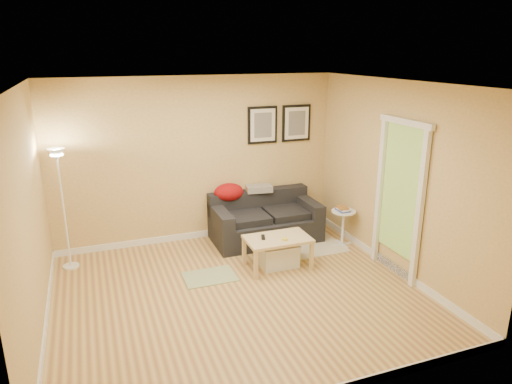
% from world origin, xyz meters
% --- Properties ---
extents(floor, '(4.50, 4.50, 0.00)m').
position_xyz_m(floor, '(0.00, 0.00, 0.00)').
color(floor, tan).
rests_on(floor, ground).
extents(ceiling, '(4.50, 4.50, 0.00)m').
position_xyz_m(ceiling, '(0.00, 0.00, 2.60)').
color(ceiling, white).
rests_on(ceiling, wall_back).
extents(wall_back, '(4.50, 0.00, 4.50)m').
position_xyz_m(wall_back, '(0.00, 2.00, 1.30)').
color(wall_back, '#DDBD71').
rests_on(wall_back, ground).
extents(wall_front, '(4.50, 0.00, 4.50)m').
position_xyz_m(wall_front, '(0.00, -2.00, 1.30)').
color(wall_front, '#DDBD71').
rests_on(wall_front, ground).
extents(wall_left, '(0.00, 4.00, 4.00)m').
position_xyz_m(wall_left, '(-2.25, 0.00, 1.30)').
color(wall_left, '#DDBD71').
rests_on(wall_left, ground).
extents(wall_right, '(0.00, 4.00, 4.00)m').
position_xyz_m(wall_right, '(2.25, 0.00, 1.30)').
color(wall_right, '#DDBD71').
rests_on(wall_right, ground).
extents(baseboard_back, '(4.50, 0.02, 0.10)m').
position_xyz_m(baseboard_back, '(0.00, 1.99, 0.05)').
color(baseboard_back, white).
rests_on(baseboard_back, ground).
extents(baseboard_left, '(0.02, 4.00, 0.10)m').
position_xyz_m(baseboard_left, '(-2.24, 0.00, 0.05)').
color(baseboard_left, white).
rests_on(baseboard_left, ground).
extents(baseboard_right, '(0.02, 4.00, 0.10)m').
position_xyz_m(baseboard_right, '(2.24, 0.00, 0.05)').
color(baseboard_right, white).
rests_on(baseboard_right, ground).
extents(sofa, '(1.70, 0.90, 0.75)m').
position_xyz_m(sofa, '(0.97, 1.53, 0.38)').
color(sofa, black).
rests_on(sofa, ground).
extents(red_throw, '(0.48, 0.36, 0.28)m').
position_xyz_m(red_throw, '(0.45, 1.85, 0.77)').
color(red_throw, maroon).
rests_on(red_throw, sofa).
extents(plaid_throw, '(0.45, 0.32, 0.10)m').
position_xyz_m(plaid_throw, '(0.97, 1.84, 0.78)').
color(plaid_throw, tan).
rests_on(plaid_throw, sofa).
extents(framed_print_left, '(0.50, 0.04, 0.60)m').
position_xyz_m(framed_print_left, '(1.08, 1.98, 1.80)').
color(framed_print_left, black).
rests_on(framed_print_left, wall_back).
extents(framed_print_right, '(0.50, 0.04, 0.60)m').
position_xyz_m(framed_print_right, '(1.68, 1.98, 1.80)').
color(framed_print_right, black).
rests_on(framed_print_right, wall_back).
extents(area_rug, '(1.25, 0.85, 0.01)m').
position_xyz_m(area_rug, '(1.40, 1.05, 0.01)').
color(area_rug, beige).
rests_on(area_rug, ground).
extents(green_runner, '(0.70, 0.50, 0.01)m').
position_xyz_m(green_runner, '(-0.23, 0.58, 0.01)').
color(green_runner, '#668C4C').
rests_on(green_runner, ground).
extents(coffee_table, '(1.03, 0.82, 0.45)m').
position_xyz_m(coffee_table, '(0.76, 0.54, 0.22)').
color(coffee_table, '#DDC287').
rests_on(coffee_table, ground).
extents(remote_control, '(0.10, 0.17, 0.02)m').
position_xyz_m(remote_control, '(0.56, 0.60, 0.46)').
color(remote_control, black).
rests_on(remote_control, coffee_table).
extents(tape_roll, '(0.07, 0.07, 0.03)m').
position_xyz_m(tape_roll, '(0.81, 0.42, 0.46)').
color(tape_roll, yellow).
rests_on(tape_roll, coffee_table).
extents(storage_bin, '(0.54, 0.39, 0.33)m').
position_xyz_m(storage_bin, '(0.78, 0.58, 0.17)').
color(storage_bin, white).
rests_on(storage_bin, ground).
extents(side_table, '(0.38, 0.38, 0.57)m').
position_xyz_m(side_table, '(2.02, 0.90, 0.29)').
color(side_table, white).
rests_on(side_table, ground).
extents(book_stack, '(0.19, 0.24, 0.07)m').
position_xyz_m(book_stack, '(2.00, 0.90, 0.61)').
color(book_stack, '#334399').
rests_on(book_stack, side_table).
extents(floor_lamp, '(0.22, 0.22, 1.73)m').
position_xyz_m(floor_lamp, '(-2.00, 1.56, 0.82)').
color(floor_lamp, white).
rests_on(floor_lamp, ground).
extents(doorway, '(0.12, 1.01, 2.13)m').
position_xyz_m(doorway, '(2.20, -0.15, 1.02)').
color(doorway, white).
rests_on(doorway, ground).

